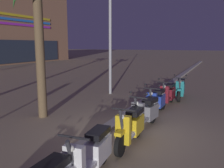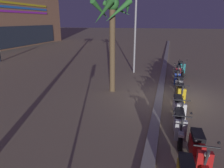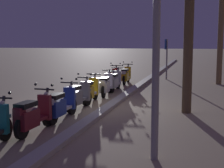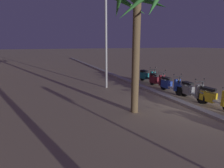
# 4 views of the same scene
# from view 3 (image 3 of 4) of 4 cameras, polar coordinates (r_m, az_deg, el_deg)

# --- Properties ---
(ground_plane) EXTENTS (200.00, 200.00, 0.00)m
(ground_plane) POSITION_cam_3_polar(r_m,az_deg,el_deg) (11.44, -3.16, -3.93)
(ground_plane) COLOR #9E896B
(curb_strip) EXTENTS (60.00, 0.36, 0.12)m
(curb_strip) POSITION_cam_3_polar(r_m,az_deg,el_deg) (11.26, -0.29, -3.79)
(curb_strip) COLOR #ADA89E
(curb_strip) RESTS_ON ground
(scooter_yellow_far_back) EXTENTS (1.80, 0.56, 1.17)m
(scooter_yellow_far_back) POSITION_cam_3_polar(r_m,az_deg,el_deg) (17.47, 2.43, 1.48)
(scooter_yellow_far_back) COLOR black
(scooter_yellow_far_back) RESTS_ON ground
(scooter_red_mid_rear) EXTENTS (1.80, 0.56, 1.17)m
(scooter_red_mid_rear) POSITION_cam_3_polar(r_m,az_deg,el_deg) (16.35, 0.24, 1.11)
(scooter_red_mid_rear) COLOR black
(scooter_red_mid_rear) RESTS_ON ground
(scooter_silver_tail_end) EXTENTS (1.74, 0.56, 1.17)m
(scooter_silver_tail_end) POSITION_cam_3_polar(r_m,az_deg,el_deg) (14.92, 0.48, 0.47)
(scooter_silver_tail_end) COLOR black
(scooter_silver_tail_end) RESTS_ON ground
(scooter_white_second_in_line) EXTENTS (1.85, 0.56, 1.04)m
(scooter_white_second_in_line) POSITION_cam_3_polar(r_m,az_deg,el_deg) (13.59, -1.07, -0.23)
(scooter_white_second_in_line) COLOR black
(scooter_white_second_in_line) RESTS_ON ground
(scooter_yellow_gap_after_mid) EXTENTS (1.73, 0.56, 1.04)m
(scooter_yellow_gap_after_mid) POSITION_cam_3_polar(r_m,az_deg,el_deg) (12.02, -3.96, -1.23)
(scooter_yellow_gap_after_mid) COLOR black
(scooter_yellow_gap_after_mid) RESTS_ON ground
(scooter_grey_mid_front) EXTENTS (1.75, 0.57, 1.17)m
(scooter_grey_mid_front) POSITION_cam_3_polar(r_m,az_deg,el_deg) (10.83, -6.09, -2.17)
(scooter_grey_mid_front) COLOR black
(scooter_grey_mid_front) RESTS_ON ground
(scooter_blue_last_in_row) EXTENTS (1.84, 0.56, 1.17)m
(scooter_blue_last_in_row) POSITION_cam_3_polar(r_m,az_deg,el_deg) (9.43, -8.96, -3.68)
(scooter_blue_last_in_row) COLOR black
(scooter_blue_last_in_row) RESTS_ON ground
(scooter_maroon_mid_centre) EXTENTS (1.77, 0.56, 1.17)m
(scooter_maroon_mid_centre) POSITION_cam_3_polar(r_m,az_deg,el_deg) (8.22, -13.68, -5.39)
(scooter_maroon_mid_centre) COLOR black
(scooter_maroon_mid_centre) RESTS_ON ground
(crossing_sign) EXTENTS (0.60, 0.16, 2.40)m
(crossing_sign) POSITION_cam_3_polar(r_m,az_deg,el_deg) (19.84, 9.51, 5.15)
(crossing_sign) COLOR #939399
(crossing_sign) RESTS_ON ground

